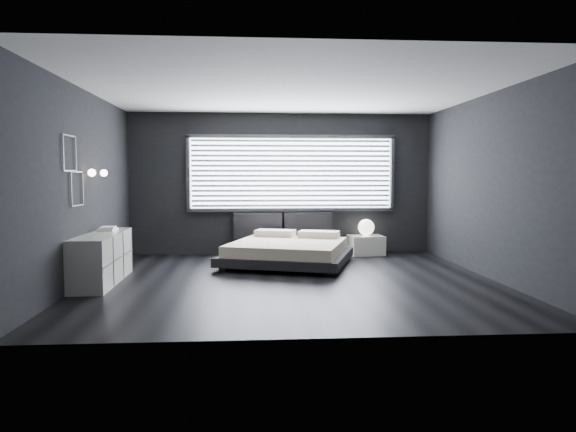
{
  "coord_description": "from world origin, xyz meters",
  "views": [
    {
      "loc": [
        -0.59,
        -7.51,
        1.54
      ],
      "look_at": [
        0.0,
        0.85,
        0.9
      ],
      "focal_mm": 32.0,
      "sensor_mm": 36.0,
      "label": 1
    }
  ],
  "objects": [
    {
      "name": "room",
      "position": [
        0.0,
        0.0,
        1.4
      ],
      "size": [
        6.04,
        6.0,
        2.8
      ],
      "color": "black",
      "rests_on": "ground"
    },
    {
      "name": "wall_art_upper",
      "position": [
        -2.98,
        -0.55,
        1.85
      ],
      "size": [
        0.01,
        0.48,
        0.48
      ],
      "color": "#47474C",
      "rests_on": "ground"
    },
    {
      "name": "dresser",
      "position": [
        -2.78,
        0.07,
        0.36
      ],
      "size": [
        0.54,
        1.8,
        0.72
      ],
      "color": "silver",
      "rests_on": "ground"
    },
    {
      "name": "window",
      "position": [
        0.2,
        2.7,
        1.61
      ],
      "size": [
        4.14,
        0.09,
        1.52
      ],
      "color": "white",
      "rests_on": "ground"
    },
    {
      "name": "bed",
      "position": [
        0.04,
        1.4,
        0.25
      ],
      "size": [
        2.57,
        2.51,
        0.53
      ],
      "color": "black",
      "rests_on": "ground"
    },
    {
      "name": "orb_lamp",
      "position": [
        1.67,
        2.5,
        0.54
      ],
      "size": [
        0.32,
        0.32,
        0.32
      ],
      "primitive_type": "sphere",
      "color": "white",
      "rests_on": "nightstand"
    },
    {
      "name": "wall_art_lower",
      "position": [
        -2.98,
        -0.3,
        1.38
      ],
      "size": [
        0.01,
        0.48,
        0.48
      ],
      "color": "#47474C",
      "rests_on": "ground"
    },
    {
      "name": "nightstand",
      "position": [
        1.66,
        2.46,
        0.19
      ],
      "size": [
        0.7,
        0.6,
        0.38
      ],
      "primitive_type": "cube",
      "rotation": [
        0.0,
        0.0,
        0.09
      ],
      "color": "silver",
      "rests_on": "ground"
    },
    {
      "name": "sconce_near",
      "position": [
        -2.88,
        0.05,
        1.6
      ],
      "size": [
        0.18,
        0.11,
        0.11
      ],
      "color": "silver",
      "rests_on": "ground"
    },
    {
      "name": "book_stack",
      "position": [
        -2.79,
        0.48,
        0.75
      ],
      "size": [
        0.25,
        0.32,
        0.06
      ],
      "color": "white",
      "rests_on": "dresser"
    },
    {
      "name": "sconce_far",
      "position": [
        -2.88,
        0.65,
        1.6
      ],
      "size": [
        0.18,
        0.11,
        0.11
      ],
      "color": "silver",
      "rests_on": "ground"
    },
    {
      "name": "headboard",
      "position": [
        0.03,
        2.64,
        0.57
      ],
      "size": [
        1.96,
        0.16,
        0.52
      ],
      "color": "black",
      "rests_on": "ground"
    }
  ]
}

